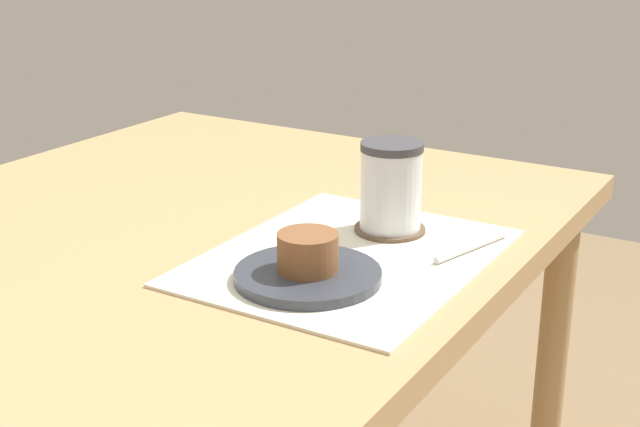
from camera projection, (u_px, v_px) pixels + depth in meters
dining_table at (186, 280)px, 1.21m from camera, size 1.05×0.87×0.72m
placemat at (349, 257)px, 1.06m from camera, size 0.38×0.31×0.00m
pastry_plate at (308, 275)px, 0.99m from camera, size 0.17×0.17×0.01m
pastry at (308, 252)px, 0.98m from camera, size 0.07×0.07×0.04m
coffee_coaster at (390, 229)px, 1.14m from camera, size 0.09×0.09×0.00m
coffee_mug at (392, 185)px, 1.13m from camera, size 0.11×0.08×0.11m
teaspoon at (471, 247)px, 1.08m from camera, size 0.13×0.05×0.01m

